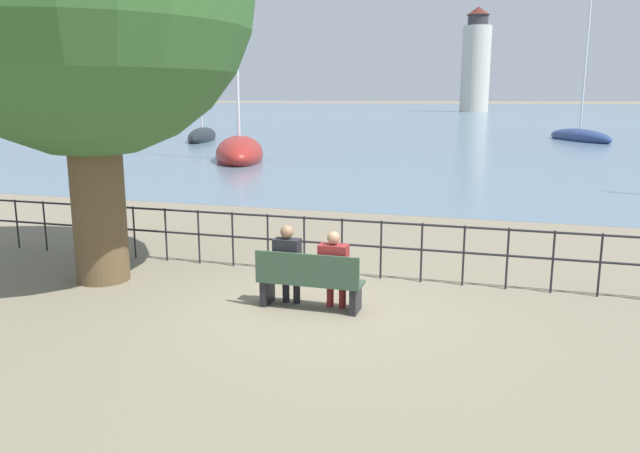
{
  "coord_description": "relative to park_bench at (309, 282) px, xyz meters",
  "views": [
    {
      "loc": [
        2.78,
        -8.68,
        3.17
      ],
      "look_at": [
        0.0,
        0.5,
        1.17
      ],
      "focal_mm": 35.0,
      "sensor_mm": 36.0,
      "label": 1
    }
  ],
  "objects": [
    {
      "name": "seated_person_left",
      "position": [
        -0.37,
        0.07,
        0.27
      ],
      "size": [
        0.4,
        0.35,
        1.27
      ],
      "color": "black",
      "rests_on": "ground_plane"
    },
    {
      "name": "sailboat_3",
      "position": [
        -10.42,
        20.75,
        -0.04
      ],
      "size": [
        5.0,
        7.56,
        11.8
      ],
      "rotation": [
        0.0,
        0.0,
        0.4
      ],
      "color": "maroon",
      "rests_on": "ground_plane"
    },
    {
      "name": "sailboat_1",
      "position": [
        -19.15,
        33.56,
        -0.09
      ],
      "size": [
        4.05,
        7.92,
        11.8
      ],
      "rotation": [
        0.0,
        0.0,
        0.32
      ],
      "color": "black",
      "rests_on": "ground_plane"
    },
    {
      "name": "harbor_lighthouse",
      "position": [
        -5.23,
        134.15,
        9.81
      ],
      "size": [
        6.1,
        6.1,
        22.01
      ],
      "color": "beige",
      "rests_on": "ground_plane"
    },
    {
      "name": "sailboat_4",
      "position": [
        7.7,
        41.42,
        -0.09
      ],
      "size": [
        4.91,
        7.78,
        12.91
      ],
      "rotation": [
        0.0,
        0.0,
        0.43
      ],
      "color": "navy",
      "rests_on": "ground_plane"
    },
    {
      "name": "seated_person_right",
      "position": [
        0.37,
        0.07,
        0.25
      ],
      "size": [
        0.43,
        0.35,
        1.22
      ],
      "color": "maroon",
      "rests_on": "ground_plane"
    },
    {
      "name": "harbor_water",
      "position": [
        0.0,
        158.06,
        -0.42
      ],
      "size": [
        600.0,
        300.0,
        0.01
      ],
      "color": "slate",
      "rests_on": "ground_plane"
    },
    {
      "name": "promenade_railing",
      "position": [
        0.0,
        1.92,
        0.27
      ],
      "size": [
        15.76,
        0.04,
        1.05
      ],
      "color": "black",
      "rests_on": "ground_plane"
    },
    {
      "name": "park_bench",
      "position": [
        0.0,
        0.0,
        0.0
      ],
      "size": [
        1.62,
        0.45,
        0.9
      ],
      "color": "#334C38",
      "rests_on": "ground_plane"
    },
    {
      "name": "ground_plane",
      "position": [
        0.0,
        0.06,
        -0.42
      ],
      "size": [
        1000.0,
        1000.0,
        0.0
      ],
      "primitive_type": "plane",
      "color": "#7A705B"
    }
  ]
}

